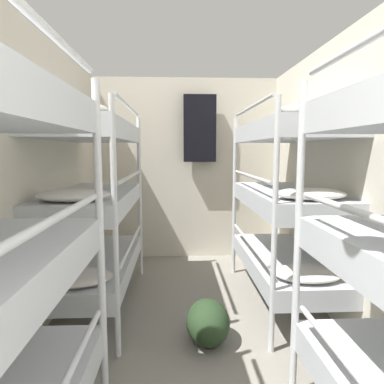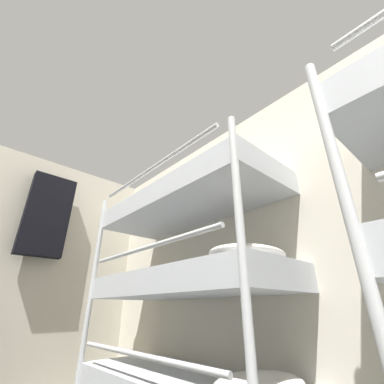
{
  "view_description": "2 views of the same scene",
  "coord_description": "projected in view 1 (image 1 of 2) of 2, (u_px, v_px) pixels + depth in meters",
  "views": [
    {
      "loc": [
        -0.14,
        0.34,
        1.52
      ],
      "look_at": [
        0.05,
        4.31,
        1.04
      ],
      "focal_mm": 32.0,
      "sensor_mm": 36.0,
      "label": 1
    },
    {
      "loc": [
        -0.4,
        2.02,
        0.87
      ],
      "look_at": [
        0.76,
        3.32,
        1.68
      ],
      "focal_mm": 24.0,
      "sensor_mm": 36.0,
      "label": 2
    }
  ],
  "objects": [
    {
      "name": "wall_back",
      "position": [
        186.0,
        169.0,
        4.86
      ],
      "size": [
        2.66,
        0.06,
        2.52
      ],
      "color": "beige",
      "rests_on": "ground_plane"
    },
    {
      "name": "duffel_bag",
      "position": [
        208.0,
        322.0,
        2.71
      ],
      "size": [
        0.34,
        0.45,
        0.34
      ],
      "color": "#23381E",
      "rests_on": "ground_plane"
    },
    {
      "name": "hanging_coat",
      "position": [
        200.0,
        129.0,
        4.65
      ],
      "size": [
        0.44,
        0.12,
        0.9
      ],
      "color": "black"
    },
    {
      "name": "bunk_stack_right_far",
      "position": [
        286.0,
        199.0,
        3.3
      ],
      "size": [
        0.72,
        1.76,
        1.95
      ],
      "color": "silver",
      "rests_on": "ground_plane"
    },
    {
      "name": "bunk_stack_left_far",
      "position": [
        93.0,
        200.0,
        3.21
      ],
      "size": [
        0.72,
        1.76,
        1.95
      ],
      "color": "silver",
      "rests_on": "ground_plane"
    }
  ]
}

